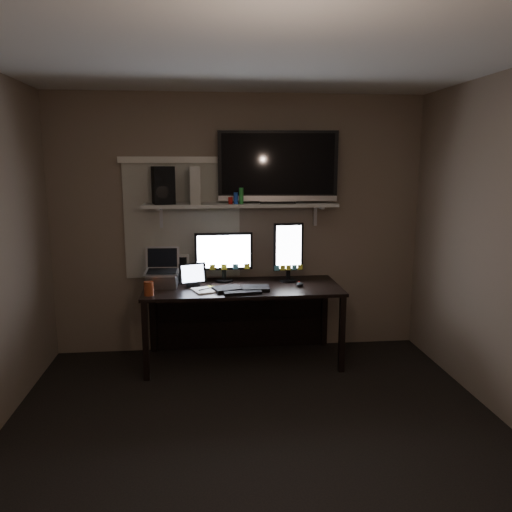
{
  "coord_description": "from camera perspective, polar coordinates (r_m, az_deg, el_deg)",
  "views": [
    {
      "loc": [
        -0.34,
        -3.04,
        1.86
      ],
      "look_at": [
        0.11,
        1.25,
        1.05
      ],
      "focal_mm": 35.0,
      "sensor_mm": 36.0,
      "label": 1
    }
  ],
  "objects": [
    {
      "name": "notepad",
      "position": [
        4.46,
        -6.06,
        -3.94
      ],
      "size": [
        0.23,
        0.27,
        0.01
      ],
      "primitive_type": "cube",
      "rotation": [
        0.0,
        0.0,
        0.35
      ],
      "color": "white",
      "rests_on": "desk"
    },
    {
      "name": "tv",
      "position": [
        4.71,
        2.5,
        10.11
      ],
      "size": [
        1.12,
        0.31,
        0.67
      ],
      "primitive_type": "cube",
      "rotation": [
        0.0,
        0.0,
        -0.1
      ],
      "color": "black",
      "rests_on": "wall_shelf"
    },
    {
      "name": "game_console",
      "position": [
        4.65,
        -6.95,
        8.01
      ],
      "size": [
        0.09,
        0.28,
        0.34
      ],
      "primitive_type": "cube",
      "rotation": [
        0.0,
        0.0,
        0.03
      ],
      "color": "silver",
      "rests_on": "wall_shelf"
    },
    {
      "name": "ceiling",
      "position": [
        3.12,
        0.45,
        22.54
      ],
      "size": [
        3.6,
        3.6,
        0.0
      ],
      "primitive_type": "plane",
      "rotation": [
        3.14,
        0.0,
        0.0
      ],
      "color": "silver",
      "rests_on": "back_wall"
    },
    {
      "name": "laptop",
      "position": [
        4.63,
        -10.71,
        -1.4
      ],
      "size": [
        0.32,
        0.27,
        0.35
      ],
      "primitive_type": "cube",
      "rotation": [
        0.0,
        0.0,
        -0.06
      ],
      "color": "#B7B8BD",
      "rests_on": "desk"
    },
    {
      "name": "wall_shelf",
      "position": [
        4.69,
        -1.78,
        5.87
      ],
      "size": [
        1.8,
        0.35,
        0.03
      ],
      "primitive_type": "cube",
      "color": "beige",
      "rests_on": "back_wall"
    },
    {
      "name": "file_sorter",
      "position": [
        4.87,
        -9.02,
        -1.34
      ],
      "size": [
        0.21,
        0.14,
        0.25
      ],
      "primitive_type": "cube",
      "rotation": [
        0.0,
        0.0,
        -0.25
      ],
      "color": "black",
      "rests_on": "desk"
    },
    {
      "name": "sticky_notes",
      "position": [
        4.56,
        -4.15,
        -3.66
      ],
      "size": [
        0.35,
        0.26,
        0.0
      ],
      "primitive_type": null,
      "rotation": [
        0.0,
        0.0,
        -0.05
      ],
      "color": "#FFFC45",
      "rests_on": "desk"
    },
    {
      "name": "back_wall",
      "position": [
        4.89,
        -1.92,
        3.52
      ],
      "size": [
        3.6,
        0.0,
        3.6
      ],
      "primitive_type": "plane",
      "rotation": [
        1.57,
        0.0,
        0.0
      ],
      "color": "#776655",
      "rests_on": "floor"
    },
    {
      "name": "window_blinds",
      "position": [
        4.86,
        -8.4,
        3.97
      ],
      "size": [
        1.1,
        0.02,
        1.1
      ],
      "primitive_type": "cube",
      "color": "beige",
      "rests_on": "back_wall"
    },
    {
      "name": "monitor_portrait",
      "position": [
        4.76,
        3.71,
        0.46
      ],
      "size": [
        0.29,
        0.08,
        0.57
      ],
      "primitive_type": "cube",
      "rotation": [
        0.0,
        0.0,
        0.09
      ],
      "color": "black",
      "rests_on": "desk"
    },
    {
      "name": "desk",
      "position": [
        4.78,
        -1.65,
        -5.17
      ],
      "size": [
        1.8,
        0.75,
        0.73
      ],
      "color": "black",
      "rests_on": "floor"
    },
    {
      "name": "keyboard",
      "position": [
        4.47,
        -1.66,
        -3.75
      ],
      "size": [
        0.53,
        0.27,
        0.03
      ],
      "primitive_type": "cube",
      "rotation": [
        0.0,
        0.0,
        0.14
      ],
      "color": "black",
      "rests_on": "desk"
    },
    {
      "name": "tablet",
      "position": [
        4.62,
        -7.22,
        -2.13
      ],
      "size": [
        0.27,
        0.18,
        0.22
      ],
      "primitive_type": "cube",
      "rotation": [
        0.0,
        0.0,
        0.32
      ],
      "color": "black",
      "rests_on": "desk"
    },
    {
      "name": "mouse",
      "position": [
        4.62,
        5.02,
        -3.25
      ],
      "size": [
        0.08,
        0.11,
        0.04
      ],
      "primitive_type": "ellipsoid",
      "rotation": [
        0.0,
        0.0,
        -0.2
      ],
      "color": "black",
      "rests_on": "desk"
    },
    {
      "name": "floor",
      "position": [
        3.58,
        0.39,
        -20.61
      ],
      "size": [
        3.6,
        3.6,
        0.0
      ],
      "primitive_type": "plane",
      "color": "black",
      "rests_on": "ground"
    },
    {
      "name": "speaker",
      "position": [
        4.68,
        -10.56,
        7.95
      ],
      "size": [
        0.23,
        0.26,
        0.34
      ],
      "primitive_type": "cube",
      "rotation": [
        0.0,
        0.0,
        0.22
      ],
      "color": "black",
      "rests_on": "wall_shelf"
    },
    {
      "name": "monitor_landscape",
      "position": [
        4.77,
        -3.7,
        -0.07
      ],
      "size": [
        0.55,
        0.07,
        0.48
      ],
      "primitive_type": "cube",
      "rotation": [
        0.0,
        0.0,
        0.02
      ],
      "color": "black",
      "rests_on": "desk"
    },
    {
      "name": "cup",
      "position": [
        4.39,
        -12.15,
        -3.65
      ],
      "size": [
        0.1,
        0.1,
        0.12
      ],
      "primitive_type": "cylinder",
      "rotation": [
        0.0,
        0.0,
        0.2
      ],
      "color": "maroon",
      "rests_on": "desk"
    },
    {
      "name": "bottles",
      "position": [
        4.6,
        -2.32,
        6.93
      ],
      "size": [
        0.25,
        0.11,
        0.16
      ],
      "primitive_type": null,
      "rotation": [
        0.0,
        0.0,
        -0.21
      ],
      "color": "#A50F0C",
      "rests_on": "wall_shelf"
    }
  ]
}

